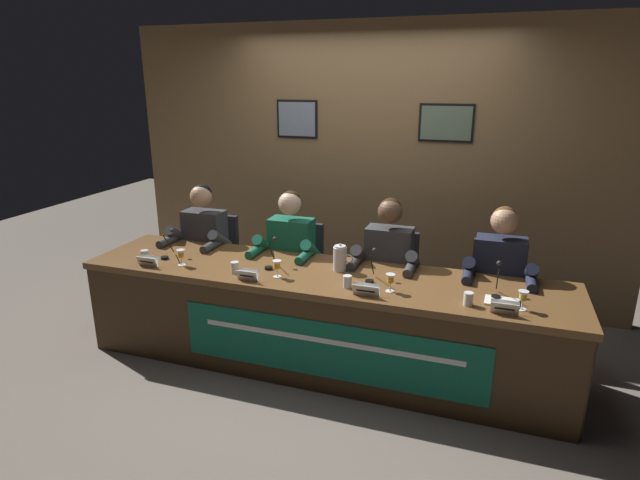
{
  "coord_description": "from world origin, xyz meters",
  "views": [
    {
      "loc": [
        1.14,
        -3.34,
        2.1
      ],
      "look_at": [
        0.0,
        0.0,
        0.99
      ],
      "focal_mm": 28.91,
      "sensor_mm": 36.0,
      "label": 1
    }
  ],
  "objects": [
    {
      "name": "juice_glass_far_left",
      "position": [
        -1.05,
        -0.2,
        0.82
      ],
      "size": [
        0.06,
        0.06,
        0.12
      ],
      "color": "white",
      "rests_on": "conference_table"
    },
    {
      "name": "juice_glass_center_left",
      "position": [
        -0.26,
        -0.18,
        0.82
      ],
      "size": [
        0.06,
        0.06,
        0.12
      ],
      "color": "white",
      "rests_on": "conference_table"
    },
    {
      "name": "chair_far_left",
      "position": [
        -1.24,
        0.59,
        0.44
      ],
      "size": [
        0.44,
        0.44,
        0.9
      ],
      "color": "black",
      "rests_on": "ground_plane"
    },
    {
      "name": "panelist_center_right",
      "position": [
        0.41,
        0.39,
        0.71
      ],
      "size": [
        0.51,
        0.48,
        1.23
      ],
      "color": "black",
      "rests_on": "ground_plane"
    },
    {
      "name": "panelist_far_left",
      "position": [
        -1.24,
        0.39,
        0.71
      ],
      "size": [
        0.51,
        0.48,
        1.23
      ],
      "color": "black",
      "rests_on": "ground_plane"
    },
    {
      "name": "water_cup_far_right",
      "position": [
        1.06,
        -0.24,
        0.78
      ],
      "size": [
        0.06,
        0.06,
        0.08
      ],
      "color": "silver",
      "rests_on": "conference_table"
    },
    {
      "name": "panelist_far_right",
      "position": [
        1.24,
        0.39,
        0.71
      ],
      "size": [
        0.51,
        0.48,
        1.23
      ],
      "color": "black",
      "rests_on": "ground_plane"
    },
    {
      "name": "nameplate_far_left",
      "position": [
        -1.28,
        -0.29,
        0.78
      ],
      "size": [
        0.17,
        0.06,
        0.08
      ],
      "color": "white",
      "rests_on": "conference_table"
    },
    {
      "name": "conference_table",
      "position": [
        0.0,
        -0.11,
        0.51
      ],
      "size": [
        3.61,
        0.81,
        0.74
      ],
      "color": "brown",
      "rests_on": "ground_plane"
    },
    {
      "name": "microphone_center_left",
      "position": [
        -0.38,
        -0.02,
        0.81
      ],
      "size": [
        0.06,
        0.17,
        0.22
      ],
      "color": "black",
      "rests_on": "conference_table"
    },
    {
      "name": "nameplate_far_right",
      "position": [
        1.28,
        -0.29,
        0.78
      ],
      "size": [
        0.16,
        0.06,
        0.08
      ],
      "color": "white",
      "rests_on": "conference_table"
    },
    {
      "name": "water_cup_center_right",
      "position": [
        0.27,
        -0.21,
        0.78
      ],
      "size": [
        0.06,
        0.06,
        0.08
      ],
      "color": "silver",
      "rests_on": "conference_table"
    },
    {
      "name": "chair_center_left",
      "position": [
        -0.41,
        0.59,
        0.44
      ],
      "size": [
        0.44,
        0.44,
        0.9
      ],
      "color": "black",
      "rests_on": "ground_plane"
    },
    {
      "name": "chair_far_right",
      "position": [
        1.24,
        0.59,
        0.44
      ],
      "size": [
        0.44,
        0.44,
        0.9
      ],
      "color": "black",
      "rests_on": "ground_plane"
    },
    {
      "name": "juice_glass_center_right",
      "position": [
        0.56,
        -0.18,
        0.82
      ],
      "size": [
        0.06,
        0.06,
        0.12
      ],
      "color": "white",
      "rests_on": "conference_table"
    },
    {
      "name": "nameplate_center_left",
      "position": [
        -0.43,
        -0.31,
        0.78
      ],
      "size": [
        0.15,
        0.06,
        0.08
      ],
      "color": "white",
      "rests_on": "conference_table"
    },
    {
      "name": "nameplate_center_right",
      "position": [
        0.42,
        -0.3,
        0.78
      ],
      "size": [
        0.18,
        0.06,
        0.08
      ],
      "color": "white",
      "rests_on": "conference_table"
    },
    {
      "name": "water_pitcher_central",
      "position": [
        0.13,
        0.09,
        0.83
      ],
      "size": [
        0.15,
        0.1,
        0.21
      ],
      "color": "silver",
      "rests_on": "conference_table"
    },
    {
      "name": "document_stack_far_right",
      "position": [
        1.26,
        -0.13,
        0.74
      ],
      "size": [
        0.22,
        0.16,
        0.01
      ],
      "color": "white",
      "rests_on": "conference_table"
    },
    {
      "name": "chair_center_right",
      "position": [
        0.41,
        0.59,
        0.44
      ],
      "size": [
        0.44,
        0.44,
        0.9
      ],
      "color": "black",
      "rests_on": "ground_plane"
    },
    {
      "name": "water_cup_center_left",
      "position": [
        -0.58,
        -0.21,
        0.78
      ],
      "size": [
        0.06,
        0.06,
        0.08
      ],
      "color": "silver",
      "rests_on": "conference_table"
    },
    {
      "name": "microphone_far_right",
      "position": [
        1.23,
        -0.03,
        0.81
      ],
      "size": [
        0.06,
        0.17,
        0.22
      ],
      "color": "black",
      "rests_on": "conference_table"
    },
    {
      "name": "juice_glass_far_right",
      "position": [
        1.38,
        -0.2,
        0.82
      ],
      "size": [
        0.06,
        0.06,
        0.12
      ],
      "color": "white",
      "rests_on": "conference_table"
    },
    {
      "name": "microphone_center_right",
      "position": [
        0.39,
        -0.04,
        0.81
      ],
      "size": [
        0.06,
        0.17,
        0.22
      ],
      "color": "black",
      "rests_on": "conference_table"
    },
    {
      "name": "panelist_center_left",
      "position": [
        -0.41,
        0.39,
        0.71
      ],
      "size": [
        0.51,
        0.48,
        1.23
      ],
      "color": "black",
      "rests_on": "ground_plane"
    },
    {
      "name": "water_cup_far_left",
      "position": [
        -1.37,
        -0.2,
        0.78
      ],
      "size": [
        0.06,
        0.06,
        0.08
      ],
      "color": "silver",
      "rests_on": "conference_table"
    },
    {
      "name": "wall_back_panelled",
      "position": [
        0.0,
        1.43,
        1.3
      ],
      "size": [
        4.81,
        0.14,
        2.6
      ],
      "color": "#937047",
      "rests_on": "ground_plane"
    },
    {
      "name": "ground_plane",
      "position": [
        0.0,
        0.0,
        0.0
      ],
      "size": [
        12.0,
        12.0,
        0.0
      ],
      "primitive_type": "plane",
      "color": "#70665B"
    },
    {
      "name": "microphone_far_left",
      "position": [
        -1.25,
        -0.07,
        0.81
      ],
      "size": [
        0.06,
        0.17,
        0.22
      ],
      "color": "black",
      "rests_on": "conference_table"
    }
  ]
}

